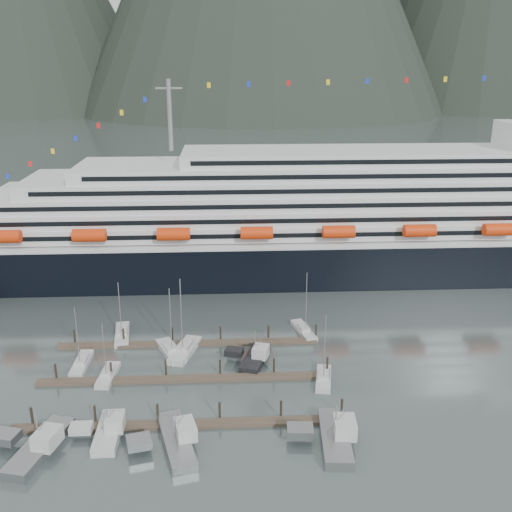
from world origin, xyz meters
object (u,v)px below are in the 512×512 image
object	(u,v)px
trawler_b	(108,431)
sailboat_c	(170,351)
cruise_ship	(339,225)
trawler_d	(334,436)
trawler_c	(175,440)
sailboat_b	(82,364)
sailboat_a	(108,376)
sailboat_h	(324,379)
sailboat_e	(122,335)
trawler_e	(254,357)
trawler_a	(38,446)
sailboat_g	(304,331)
sailboat_f	(185,351)

from	to	relation	value
trawler_b	sailboat_c	bearing A→B (deg)	-16.03
cruise_ship	trawler_d	world-z (taller)	cruise_ship
trawler_c	cruise_ship	bearing A→B (deg)	-41.30
cruise_ship	sailboat_b	world-z (taller)	cruise_ship
sailboat_a	sailboat_b	xyz separation A→B (m)	(-5.27, 4.25, 0.00)
sailboat_h	trawler_c	bearing A→B (deg)	135.31
cruise_ship	sailboat_c	xyz separation A→B (m)	(-38.02, -42.36, -11.62)
sailboat_e	trawler_c	distance (m)	36.79
trawler_e	trawler_c	bearing A→B (deg)	169.51
sailboat_b	trawler_d	bearing A→B (deg)	-120.04
trawler_a	trawler_b	distance (m)	9.20
sailboat_a	trawler_e	distance (m)	25.01
trawler_d	sailboat_g	bearing A→B (deg)	3.91
cruise_ship	trawler_a	distance (m)	88.68
sailboat_f	trawler_b	size ratio (longest dim) A/B	1.53
trawler_a	trawler_d	xyz separation A→B (m)	(40.18, -0.03, 0.04)
sailboat_e	sailboat_f	bearing A→B (deg)	-128.13
sailboat_g	sailboat_f	bearing A→B (deg)	94.73
trawler_c	sailboat_g	bearing A→B (deg)	-47.20
sailboat_h	trawler_a	size ratio (longest dim) A/B	0.92
sailboat_b	trawler_d	world-z (taller)	sailboat_b
trawler_e	sailboat_e	bearing A→B (deg)	82.39
sailboat_e	sailboat_f	xyz separation A→B (m)	(12.39, -7.32, 0.05)
sailboat_f	trawler_a	size ratio (longest dim) A/B	1.12
trawler_c	trawler_e	size ratio (longest dim) A/B	1.30
sailboat_b	trawler_c	size ratio (longest dim) A/B	0.86
sailboat_b	sailboat_a	bearing A→B (deg)	-128.07
trawler_b	trawler_d	xyz separation A→B (m)	(31.50, -3.04, 0.11)
sailboat_c	sailboat_h	world-z (taller)	sailboat_c
sailboat_h	trawler_e	bearing A→B (deg)	67.38
trawler_c	trawler_e	bearing A→B (deg)	-41.86
trawler_d	cruise_ship	bearing A→B (deg)	-6.32
sailboat_b	trawler_a	bearing A→B (deg)	179.75
trawler_e	sailboat_c	bearing A→B (deg)	92.39
sailboat_b	sailboat_c	distance (m)	15.45
sailboat_h	trawler_d	size ratio (longest dim) A/B	0.96
sailboat_a	cruise_ship	bearing A→B (deg)	-38.89
sailboat_g	trawler_e	world-z (taller)	sailboat_g
sailboat_f	trawler_c	distance (m)	27.20
sailboat_f	cruise_ship	bearing A→B (deg)	-23.41
sailboat_g	sailboat_h	xyz separation A→B (m)	(0.91, -18.49, 0.01)
sailboat_c	trawler_d	world-z (taller)	sailboat_c
trawler_a	trawler_c	size ratio (longest dim) A/B	0.99
trawler_c	trawler_a	bearing A→B (deg)	76.88
cruise_ship	trawler_a	xyz separation A→B (m)	(-53.41, -69.90, -11.13)
sailboat_f	trawler_c	world-z (taller)	sailboat_f
sailboat_h	trawler_e	xyz separation A→B (m)	(-11.04, 7.21, 0.44)
cruise_ship	sailboat_f	world-z (taller)	cruise_ship
sailboat_a	trawler_b	size ratio (longest dim) A/B	1.06
trawler_a	cruise_ship	bearing A→B (deg)	-22.69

